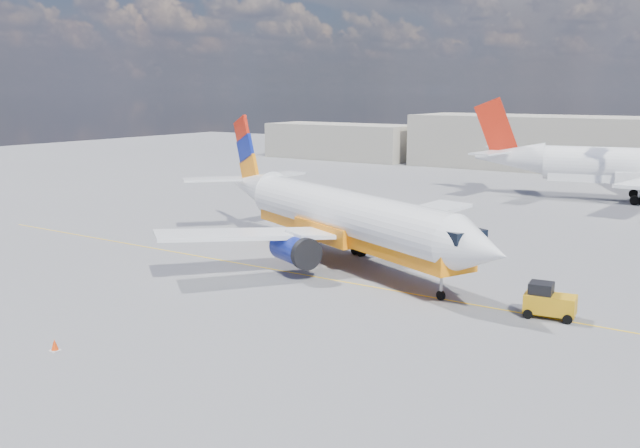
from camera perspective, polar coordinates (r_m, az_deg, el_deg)
The scene contains 6 objects.
ground at distance 41.94m, azimuth 0.45°, elevation -5.67°, with size 240.00×240.00×0.00m, color slate.
taxi_line at distance 44.37m, azimuth 2.62°, elevation -4.76°, with size 70.00×0.15×0.01m, color yellow.
terminal_annex at distance 125.45m, azimuth 1.68°, elevation 6.63°, with size 26.00×10.00×6.00m, color #B3AA9A.
main_jet at distance 49.08m, azimuth 1.50°, elevation 0.66°, with size 31.84×23.96×9.83m.
gse_tug at distance 39.51m, azimuth 17.81°, elevation -5.91°, with size 2.76×1.93×1.84m.
traffic_cone at distance 35.36m, azimuth -20.46°, elevation -9.06°, with size 0.40×0.40×0.56m.
Camera 1 is at (22.38, -33.46, 11.79)m, focal length 40.00 mm.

